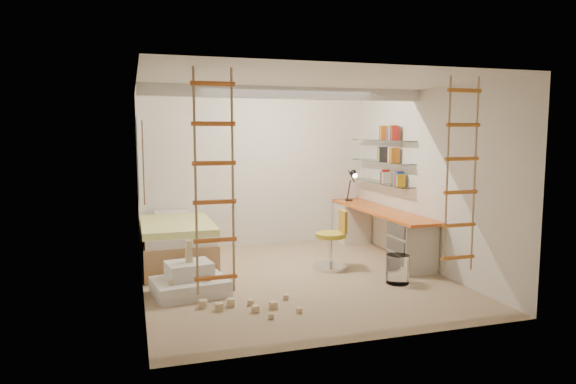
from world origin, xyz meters
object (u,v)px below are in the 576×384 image
object	(u,v)px
bed	(176,242)
play_platform	(190,282)
desk	(379,230)
swivel_chair	(332,247)

from	to	relation	value
bed	play_platform	distance (m)	1.54
bed	play_platform	world-z (taller)	bed
bed	desk	bearing A→B (deg)	-6.49
desk	swivel_chair	world-z (taller)	swivel_chair
desk	play_platform	world-z (taller)	desk
desk	swivel_chair	size ratio (longest dim) A/B	3.26
desk	bed	xyz separation A→B (m)	(-3.20, 0.36, -0.07)
swivel_chair	play_platform	size ratio (longest dim) A/B	0.89
bed	play_platform	bearing A→B (deg)	-88.88
desk	bed	size ratio (longest dim) A/B	1.40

